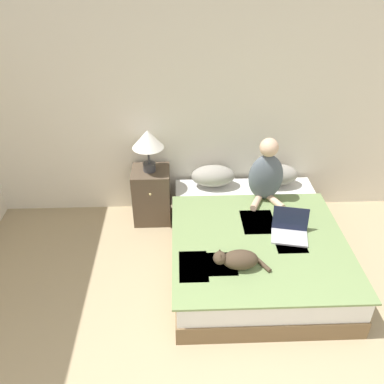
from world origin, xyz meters
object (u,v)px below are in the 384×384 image
(person_sitting, at_px, (266,174))
(laptop_open, at_px, (290,231))
(pillow_far, at_px, (276,175))
(bed, at_px, (254,246))
(table_lamp, at_px, (148,141))
(pillow_near, at_px, (213,176))
(nightstand, at_px, (152,195))
(cat_tabby, at_px, (237,259))

(person_sitting, xyz_separation_m, laptop_open, (0.13, -0.64, -0.25))
(pillow_far, bearing_deg, bed, -113.40)
(person_sitting, relative_size, laptop_open, 1.83)
(table_lamp, bearing_deg, pillow_near, 2.70)
(nightstand, bearing_deg, laptop_open, -33.66)
(pillow_near, bearing_deg, nightstand, -177.27)
(bed, height_order, pillow_near, pillow_near)
(pillow_near, xyz_separation_m, person_sitting, (0.53, -0.30, 0.18))
(bed, relative_size, nightstand, 3.07)
(pillow_far, relative_size, cat_tabby, 0.99)
(cat_tabby, bearing_deg, laptop_open, -142.52)
(cat_tabby, xyz_separation_m, table_lamp, (-0.80, 1.32, 0.49))
(bed, distance_m, cat_tabby, 0.66)
(pillow_near, height_order, pillow_far, same)
(laptop_open, bearing_deg, pillow_far, 98.49)
(person_sitting, distance_m, cat_tabby, 1.16)
(person_sitting, bearing_deg, bed, -107.83)
(pillow_far, relative_size, laptop_open, 1.28)
(pillow_far, distance_m, laptop_open, 0.94)
(laptop_open, bearing_deg, person_sitting, 113.44)
(pillow_near, distance_m, nightstand, 0.73)
(bed, bearing_deg, cat_tabby, -115.91)
(pillow_far, xyz_separation_m, laptop_open, (-0.06, -0.93, -0.07))
(pillow_far, distance_m, person_sitting, 0.40)
(person_sitting, relative_size, nightstand, 1.10)
(cat_tabby, bearing_deg, nightstand, -58.74)
(person_sitting, height_order, laptop_open, person_sitting)
(table_lamp, bearing_deg, pillow_far, 1.34)
(pillow_near, bearing_deg, pillow_far, 0.00)
(cat_tabby, height_order, laptop_open, laptop_open)
(pillow_near, height_order, nightstand, pillow_near)
(laptop_open, bearing_deg, cat_tabby, -130.48)
(bed, relative_size, table_lamp, 4.14)
(pillow_far, bearing_deg, laptop_open, -93.72)
(pillow_near, height_order, cat_tabby, pillow_near)
(person_sitting, relative_size, cat_tabby, 1.42)
(bed, height_order, cat_tabby, cat_tabby)
(nightstand, bearing_deg, bed, -36.91)
(bed, relative_size, laptop_open, 5.13)
(pillow_far, distance_m, nightstand, 1.43)
(pillow_far, relative_size, person_sitting, 0.70)
(pillow_near, xyz_separation_m, cat_tabby, (0.10, -1.36, -0.03))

